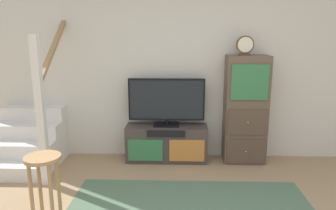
{
  "coord_description": "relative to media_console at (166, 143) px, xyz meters",
  "views": [
    {
      "loc": [
        -0.14,
        -2.19,
        1.83
      ],
      "look_at": [
        -0.26,
        1.68,
        0.94
      ],
      "focal_mm": 34.25,
      "sensor_mm": 36.0,
      "label": 1
    }
  ],
  "objects": [
    {
      "name": "television",
      "position": [
        0.0,
        0.02,
        0.62
      ],
      "size": [
        1.07,
        0.22,
        0.68
      ],
      "color": "black",
      "rests_on": "media_console"
    },
    {
      "name": "side_cabinet",
      "position": [
        1.11,
        0.01,
        0.5
      ],
      "size": [
        0.58,
        0.38,
        1.52
      ],
      "color": "brown",
      "rests_on": "ground_plane"
    },
    {
      "name": "media_console",
      "position": [
        0.0,
        0.0,
        0.0
      ],
      "size": [
        1.16,
        0.38,
        0.52
      ],
      "color": "#423833",
      "rests_on": "ground_plane"
    },
    {
      "name": "staircase",
      "position": [
        -1.94,
        0.01,
        0.11
      ],
      "size": [
        1.0,
        1.36,
        2.2
      ],
      "color": "silver",
      "rests_on": "ground_plane"
    },
    {
      "name": "desk_clock",
      "position": [
        1.05,
        -0.0,
        1.39
      ],
      "size": [
        0.24,
        0.08,
        0.26
      ],
      "color": "#4C3823",
      "rests_on": "side_cabinet"
    },
    {
      "name": "back_wall",
      "position": [
        0.3,
        0.27,
        1.09
      ],
      "size": [
        6.4,
        0.12,
        2.7
      ],
      "primitive_type": "cube",
      "color": "beige",
      "rests_on": "ground_plane"
    },
    {
      "name": "bar_stool_near",
      "position": [
        -1.11,
        -1.61,
        0.26
      ],
      "size": [
        0.34,
        0.34,
        0.69
      ],
      "color": "#A37A4C",
      "rests_on": "ground_plane"
    }
  ]
}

